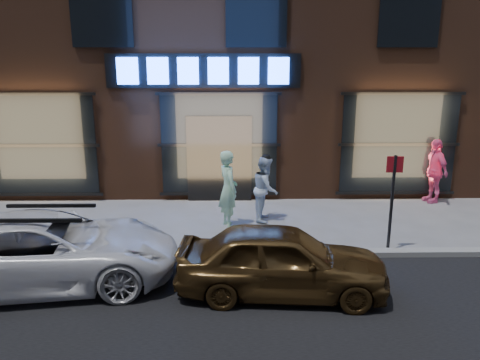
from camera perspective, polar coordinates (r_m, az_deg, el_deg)
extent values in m
plane|color=slate|center=(9.68, -3.07, -9.32)|extent=(90.00, 90.00, 0.00)
cube|color=gray|center=(9.66, -3.08, -8.99)|extent=(60.00, 0.25, 0.12)
cube|color=#54301E|center=(16.88, -2.30, 18.28)|extent=(30.00, 8.00, 10.00)
cube|color=black|center=(12.82, -4.49, 13.13)|extent=(5.20, 0.06, 0.90)
cube|color=black|center=(13.05, -2.53, 2.57)|extent=(1.80, 0.10, 2.40)
cube|color=#FFBF72|center=(14.09, -23.37, 3.93)|extent=(3.00, 0.04, 2.60)
cube|color=black|center=(14.06, -23.43, 3.90)|extent=(3.20, 0.06, 2.80)
cube|color=#FFBF72|center=(13.04, -2.55, 4.34)|extent=(3.00, 0.04, 2.60)
cube|color=black|center=(13.00, -2.55, 4.31)|extent=(3.20, 0.06, 2.80)
cube|color=#FFBF72|center=(13.83, 18.70, 4.18)|extent=(3.00, 0.04, 2.60)
cube|color=black|center=(13.79, 18.75, 4.15)|extent=(3.20, 0.06, 2.80)
cube|color=black|center=(13.26, -16.54, 18.71)|extent=(1.60, 0.06, 1.60)
cube|color=black|center=(12.84, 2.00, 19.42)|extent=(1.60, 0.06, 1.60)
cube|color=black|center=(13.64, 19.98, 18.32)|extent=(1.60, 0.06, 1.60)
cube|color=#2659FF|center=(13.02, -13.55, 12.81)|extent=(0.55, 0.12, 0.70)
cube|color=#2659FF|center=(12.88, -9.98, 12.97)|extent=(0.55, 0.12, 0.70)
cube|color=#2659FF|center=(12.78, -6.35, 13.09)|extent=(0.55, 0.12, 0.70)
cube|color=#2659FF|center=(12.73, -2.66, 13.15)|extent=(0.55, 0.12, 0.70)
cube|color=#2659FF|center=(12.73, 1.04, 13.16)|extent=(0.55, 0.12, 0.70)
cube|color=#2659FF|center=(12.78, 4.72, 13.13)|extent=(0.55, 0.12, 0.70)
imported|color=#C2FFD0|center=(11.03, -1.44, -1.14)|extent=(0.66, 0.79, 1.86)
imported|color=silver|center=(11.56, 3.15, -1.05)|extent=(0.72, 0.87, 1.61)
imported|color=pink|center=(14.07, 22.59, 1.04)|extent=(0.66, 1.12, 1.78)
imported|color=silver|center=(9.03, -22.49, -7.87)|extent=(4.88, 2.78, 1.28)
imported|color=brown|center=(8.07, 5.10, -9.72)|extent=(3.66, 1.70, 1.21)
cylinder|color=#262628|center=(10.03, 17.98, -2.90)|extent=(0.07, 0.07, 2.06)
cube|color=#A6121D|center=(9.82, 18.37, 1.81)|extent=(0.33, 0.04, 0.33)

